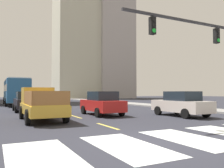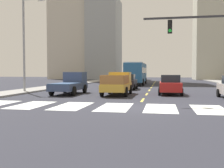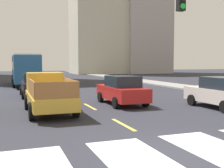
% 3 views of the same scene
% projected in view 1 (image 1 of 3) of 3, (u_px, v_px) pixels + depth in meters
% --- Properties ---
extents(ground_plane, '(160.00, 160.00, 0.00)m').
position_uv_depth(ground_plane, '(159.00, 142.00, 7.71)').
color(ground_plane, '#2B2C35').
extents(sidewalk_right, '(2.92, 110.00, 0.15)m').
position_uv_depth(sidewalk_right, '(146.00, 105.00, 29.23)').
color(sidewalk_right, gray).
rests_on(sidewalk_right, ground).
extents(crosswalk_stripe_2, '(1.74, 3.77, 0.01)m').
position_uv_depth(crosswalk_stripe_2, '(41.00, 156.00, 6.00)').
color(crosswalk_stripe_2, silver).
rests_on(crosswalk_stripe_2, ground).
extents(crosswalk_stripe_3, '(1.74, 3.77, 0.01)m').
position_uv_depth(crosswalk_stripe_3, '(126.00, 146.00, 7.14)').
color(crosswalk_stripe_3, silver).
rests_on(crosswalk_stripe_3, ground).
extents(crosswalk_stripe_4, '(1.74, 3.77, 0.01)m').
position_uv_depth(crosswalk_stripe_4, '(187.00, 138.00, 8.28)').
color(crosswalk_stripe_4, silver).
rests_on(crosswalk_stripe_4, ground).
extents(lane_dash_0, '(0.16, 2.40, 0.01)m').
position_uv_depth(lane_dash_0, '(107.00, 126.00, 11.28)').
color(lane_dash_0, '#DFCA49').
rests_on(lane_dash_0, ground).
extents(lane_dash_1, '(0.16, 2.40, 0.01)m').
position_uv_depth(lane_dash_1, '(76.00, 117.00, 15.75)').
color(lane_dash_1, '#DFCA49').
rests_on(lane_dash_1, ground).
extents(lane_dash_2, '(0.16, 2.40, 0.01)m').
position_uv_depth(lane_dash_2, '(58.00, 111.00, 20.21)').
color(lane_dash_2, '#DFCA49').
rests_on(lane_dash_2, ground).
extents(lane_dash_3, '(0.16, 2.40, 0.01)m').
position_uv_depth(lane_dash_3, '(47.00, 108.00, 24.68)').
color(lane_dash_3, '#DFCA49').
rests_on(lane_dash_3, ground).
extents(lane_dash_4, '(0.16, 2.40, 0.01)m').
position_uv_depth(lane_dash_4, '(39.00, 105.00, 29.14)').
color(lane_dash_4, '#DFCA49').
rests_on(lane_dash_4, ground).
extents(lane_dash_5, '(0.16, 2.40, 0.01)m').
position_uv_depth(lane_dash_5, '(33.00, 104.00, 33.61)').
color(lane_dash_5, '#DFCA49').
rests_on(lane_dash_5, ground).
extents(lane_dash_6, '(0.16, 2.40, 0.01)m').
position_uv_depth(lane_dash_6, '(29.00, 102.00, 38.07)').
color(lane_dash_6, '#DFCA49').
rests_on(lane_dash_6, ground).
extents(lane_dash_7, '(0.16, 2.40, 0.01)m').
position_uv_depth(lane_dash_7, '(25.00, 101.00, 42.54)').
color(lane_dash_7, '#DFCA49').
rests_on(lane_dash_7, ground).
extents(pickup_stakebed, '(2.18, 5.20, 1.96)m').
position_uv_depth(pickup_stakebed, '(41.00, 104.00, 13.91)').
color(pickup_stakebed, gold).
rests_on(pickup_stakebed, ground).
extents(city_bus, '(2.72, 10.80, 3.32)m').
position_uv_depth(city_bus, '(16.00, 90.00, 29.89)').
color(city_bus, '#275C90').
rests_on(city_bus, ground).
extents(sedan_mid, '(2.02, 4.40, 1.72)m').
position_uv_depth(sedan_mid, '(26.00, 101.00, 20.12)').
color(sedan_mid, black).
rests_on(sedan_mid, ground).
extents(sedan_near_left, '(2.02, 4.40, 1.72)m').
position_uv_depth(sedan_near_left, '(181.00, 104.00, 16.05)').
color(sedan_near_left, beige).
rests_on(sedan_near_left, ground).
extents(sedan_near_right, '(2.02, 4.40, 1.72)m').
position_uv_depth(sedan_near_right, '(102.00, 103.00, 16.85)').
color(sedan_near_right, red).
rests_on(sedan_near_right, ground).
extents(block_mid_left, '(11.74, 9.56, 33.50)m').
position_uv_depth(block_mid_left, '(77.00, 39.00, 64.88)').
color(block_mid_left, beige).
rests_on(block_mid_left, ground).
extents(block_mid_right, '(10.66, 10.25, 31.10)m').
position_uv_depth(block_mid_right, '(112.00, 46.00, 69.09)').
color(block_mid_right, '#ACA5A5').
rests_on(block_mid_right, ground).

